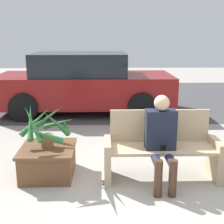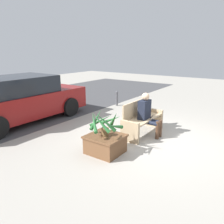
% 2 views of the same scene
% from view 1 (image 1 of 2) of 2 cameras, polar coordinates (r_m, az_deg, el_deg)
% --- Properties ---
extents(ground_plane, '(30.00, 30.00, 0.00)m').
position_cam_1_polar(ground_plane, '(4.02, 6.48, -15.37)').
color(ground_plane, '#9E998E').
extents(road_surface, '(20.00, 6.00, 0.01)m').
position_cam_1_polar(road_surface, '(9.85, 1.58, 2.63)').
color(road_surface, '#424244').
rests_on(road_surface, ground_plane).
extents(bench, '(1.58, 0.53, 0.93)m').
position_cam_1_polar(bench, '(4.41, 8.97, -6.56)').
color(bench, tan).
rests_on(bench, ground_plane).
extents(person_seated, '(0.40, 0.62, 1.20)m').
position_cam_1_polar(person_seated, '(4.15, 9.05, -4.52)').
color(person_seated, black).
rests_on(person_seated, ground_plane).
extents(planter_box, '(0.75, 0.81, 0.42)m').
position_cam_1_polar(planter_box, '(4.57, -11.59, -8.57)').
color(planter_box, brown).
rests_on(planter_box, ground_plane).
extents(potted_plant, '(0.80, 0.75, 0.62)m').
position_cam_1_polar(potted_plant, '(4.41, -11.93, -2.58)').
color(potted_plant, brown).
rests_on(potted_plant, planter_box).
extents(parked_car, '(4.39, 1.98, 1.51)m').
position_cam_1_polar(parked_car, '(7.99, -5.19, 5.24)').
color(parked_car, maroon).
rests_on(parked_car, ground_plane).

